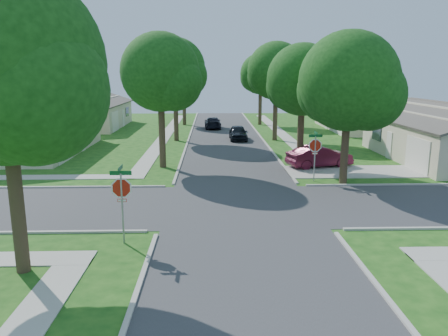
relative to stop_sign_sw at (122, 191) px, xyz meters
name	(u,v)px	position (x,y,z in m)	size (l,w,h in m)	color
ground	(240,205)	(4.70, 4.70, -2.03)	(100.00, 100.00, 0.00)	#164813
road_ns	(240,205)	(4.70, 4.70, -2.03)	(7.00, 100.00, 0.02)	#333335
sidewalk_ne	(281,133)	(10.80, 30.70, -2.01)	(1.20, 40.00, 0.04)	#9E9B91
sidewalk_nw	(167,133)	(-1.40, 30.70, -2.01)	(1.20, 40.00, 0.04)	#9E9B91
driveway	(354,172)	(12.60, 11.80, -2.01)	(8.80, 3.60, 0.05)	#9E9B91
stop_sign_sw	(122,191)	(0.00, 0.00, 0.00)	(1.05, 0.80, 2.98)	gray
stop_sign_ne	(315,148)	(9.40, 9.40, 0.00)	(1.05, 0.80, 2.98)	gray
tree_e_near	(303,83)	(9.45, 13.71, 3.61)	(4.97, 4.80, 8.28)	#38281C
tree_e_mid	(277,74)	(9.46, 25.71, 4.22)	(5.59, 5.40, 9.21)	#38281C
tree_e_far	(261,76)	(9.45, 38.71, 3.95)	(5.17, 5.00, 8.72)	#38281C
tree_w_near	(161,76)	(0.06, 13.71, 4.08)	(5.38, 5.20, 8.97)	#38281C
tree_w_mid	(176,71)	(0.06, 25.71, 4.46)	(5.80, 5.60, 9.56)	#38281C
tree_w_far	(184,80)	(0.05, 38.71, 3.48)	(4.76, 4.60, 8.04)	#38281C
tree_sw_corner	(6,74)	(-2.74, -2.29, 4.23)	(6.21, 6.00, 9.55)	#38281C
tree_ne_corner	(350,86)	(11.06, 8.91, 3.56)	(5.80, 5.60, 8.66)	#38281C
house_ne_near	(447,139)	(20.69, 15.70, -0.51)	(8.42, 13.60, 4.23)	beige
house_ne_far	(363,116)	(20.69, 33.70, -0.51)	(8.42, 13.60, 4.23)	beige
house_nw_near	(30,134)	(-11.29, 19.70, -0.51)	(8.42, 13.60, 4.23)	beige
house_nw_far	(88,114)	(-11.29, 36.70, -0.51)	(8.42, 13.60, 4.23)	beige
car_driveway	(320,156)	(10.70, 13.40, -1.29)	(1.56, 4.47, 1.47)	#4B0F21
car_curb_east	(238,133)	(5.90, 26.00, -1.33)	(1.65, 4.09, 1.39)	black
car_curb_west	(213,123)	(3.50, 34.99, -1.38)	(1.84, 4.51, 1.31)	black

